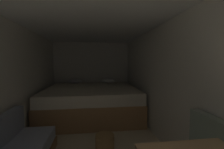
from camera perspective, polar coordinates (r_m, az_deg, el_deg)
ground_plane at (r=2.77m, az=-8.17°, el=-25.66°), size 7.01×7.01×0.00m
wall_back at (r=4.93m, az=-7.82°, el=0.36°), size 2.53×0.05×2.05m
wall_left at (r=2.74m, az=-35.36°, el=-3.96°), size 0.05×5.01×2.05m
wall_right at (r=2.69m, az=18.99°, el=-3.49°), size 0.05×5.01×2.05m
ceiling_slab at (r=2.48m, az=-8.77°, el=20.52°), size 2.53×5.01×0.05m
bed at (r=3.99m, az=-7.88°, el=-10.19°), size 2.31×2.00×0.89m
wicker_basket at (r=2.63m, az=-2.82°, el=-24.54°), size 0.31×0.31×0.22m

